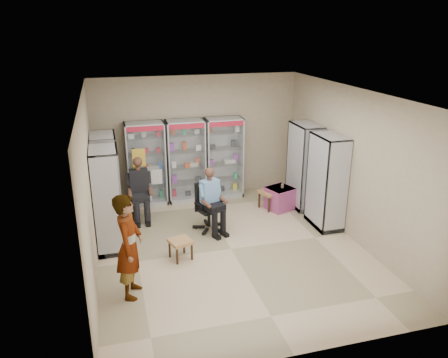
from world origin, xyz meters
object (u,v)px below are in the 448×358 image
object	(u,v)px
pink_trunk	(280,198)
seated_shopkeeper	(209,201)
woven_stool_b	(181,249)
cabinet_left_near	(108,200)
office_chair	(209,207)
cabinet_back_mid	(186,161)
standing_man	(129,246)
cabinet_right_near	(327,182)
cabinet_right_far	(304,166)
cabinet_left_far	(106,181)
woven_stool_a	(270,199)
cabinet_back_left	(146,164)
wooden_chair	(140,197)
cabinet_back_right	(224,158)

from	to	relation	value
pink_trunk	seated_shopkeeper	bearing A→B (deg)	-160.86
woven_stool_b	cabinet_left_near	bearing A→B (deg)	147.11
office_chair	pink_trunk	world-z (taller)	office_chair
seated_shopkeeper	office_chair	bearing A→B (deg)	70.39
cabinet_back_mid	standing_man	distance (m)	4.07
cabinet_right_near	woven_stool_b	distance (m)	3.39
cabinet_back_mid	cabinet_right_near	distance (m)	3.41
cabinet_right_far	standing_man	world-z (taller)	cabinet_right_far
cabinet_right_near	cabinet_left_far	size ratio (longest dim) A/B	1.00
cabinet_back_mid	cabinet_left_far	world-z (taller)	same
cabinet_right_far	woven_stool_b	world-z (taller)	cabinet_right_far
office_chair	standing_man	xyz separation A→B (m)	(-1.75, -1.99, 0.35)
cabinet_back_mid	woven_stool_b	size ratio (longest dim) A/B	5.27
cabinet_right_near	cabinet_left_far	distance (m)	4.65
cabinet_right_near	standing_man	distance (m)	4.45
office_chair	woven_stool_a	xyz separation A→B (m)	(1.64, 0.70, -0.29)
cabinet_back_left	seated_shopkeeper	bearing A→B (deg)	-58.66
cabinet_left_far	office_chair	bearing A→B (deg)	67.99
office_chair	pink_trunk	bearing A→B (deg)	-1.86
cabinet_left_far	standing_man	xyz separation A→B (m)	(0.28, -2.81, -0.13)
wooden_chair	woven_stool_a	bearing A→B (deg)	-6.16
wooden_chair	office_chair	size ratio (longest dim) A/B	0.92
pink_trunk	standing_man	distance (m)	4.47
cabinet_right_far	seated_shopkeeper	world-z (taller)	cabinet_right_far
cabinet_back_right	woven_stool_b	world-z (taller)	cabinet_back_right
cabinet_back_left	wooden_chair	world-z (taller)	cabinet_back_left
cabinet_back_right	standing_man	size ratio (longest dim) A/B	1.15
cabinet_right_far	standing_man	bearing A→B (deg)	121.95
cabinet_left_far	woven_stool_b	bearing A→B (deg)	32.95
cabinet_left_far	cabinet_right_near	bearing A→B (deg)	73.75
cabinet_back_mid	seated_shopkeeper	distance (m)	1.84
wooden_chair	woven_stool_a	distance (m)	3.02
cabinet_back_mid	cabinet_right_far	distance (m)	2.82
cabinet_left_near	woven_stool_b	size ratio (longest dim) A/B	5.27
standing_man	cabinet_left_near	bearing A→B (deg)	24.82
seated_shopkeeper	woven_stool_b	size ratio (longest dim) A/B	3.43
cabinet_right_near	woven_stool_a	world-z (taller)	cabinet_right_near
cabinet_back_mid	cabinet_back_left	bearing A→B (deg)	180.00
cabinet_back_right	pink_trunk	distance (m)	1.72
cabinet_right_far	cabinet_right_near	bearing A→B (deg)	-180.00
woven_stool_a	woven_stool_b	distance (m)	3.02
cabinet_back_left	cabinet_left_far	size ratio (longest dim) A/B	1.00
office_chair	standing_man	bearing A→B (deg)	-150.89
cabinet_back_mid	cabinet_right_far	size ratio (longest dim) A/B	1.00
cabinet_back_mid	cabinet_left_near	size ratio (longest dim) A/B	1.00
woven_stool_b	office_chair	bearing A→B (deg)	53.40
cabinet_back_mid	cabinet_back_right	xyz separation A→B (m)	(0.95, 0.00, 0.00)
cabinet_left_near	woven_stool_b	xyz separation A→B (m)	(1.23, -0.79, -0.81)
cabinet_right_far	office_chair	size ratio (longest dim) A/B	1.95
cabinet_left_near	seated_shopkeeper	bearing A→B (deg)	96.51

